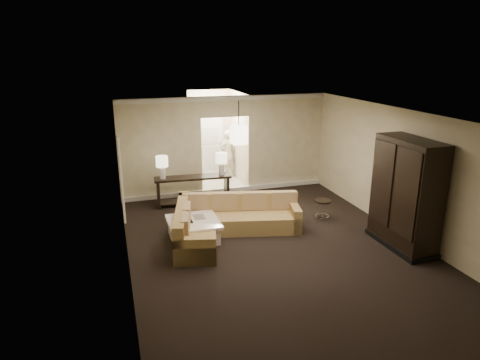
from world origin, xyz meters
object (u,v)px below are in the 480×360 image
object	(u,v)px
sectional_sofa	(225,222)
drink_table	(323,206)
armoire	(406,197)
console_table	(193,188)
person	(227,151)
coffee_table	(194,229)

from	to	relation	value
sectional_sofa	drink_table	bearing A→B (deg)	18.52
armoire	console_table	bearing A→B (deg)	134.13
sectional_sofa	armoire	world-z (taller)	armoire
armoire	drink_table	size ratio (longest dim) A/B	4.62
drink_table	person	world-z (taller)	person
console_table	drink_table	size ratio (longest dim) A/B	4.09
sectional_sofa	armoire	bearing A→B (deg)	-11.82
sectional_sofa	console_table	distance (m)	2.26
coffee_table	console_table	world-z (taller)	console_table
drink_table	person	xyz separation A→B (m)	(-1.24, 4.24, 0.50)
coffee_table	sectional_sofa	bearing A→B (deg)	-3.07
coffee_table	armoire	size ratio (longest dim) A/B	0.47
drink_table	person	size ratio (longest dim) A/B	0.29
coffee_table	armoire	world-z (taller)	armoire
armoire	drink_table	world-z (taller)	armoire
sectional_sofa	console_table	size ratio (longest dim) A/B	1.55
armoire	person	xyz separation A→B (m)	(-2.14, 6.08, -0.25)
coffee_table	armoire	bearing A→B (deg)	-21.53
person	armoire	bearing A→B (deg)	90.16
sectional_sofa	console_table	world-z (taller)	sectional_sofa
sectional_sofa	coffee_table	xyz separation A→B (m)	(-0.72, 0.04, -0.11)
sectional_sofa	coffee_table	size ratio (longest dim) A/B	2.89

